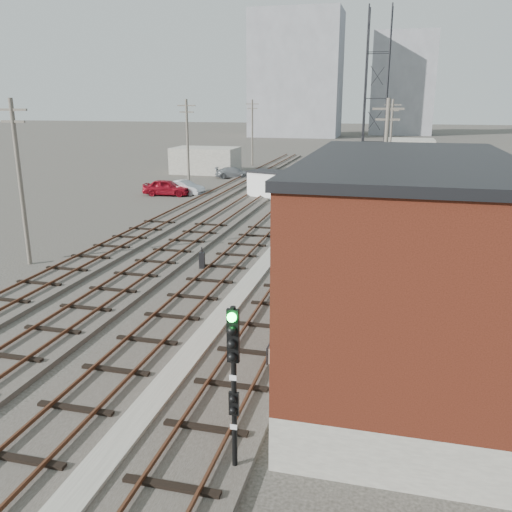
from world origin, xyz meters
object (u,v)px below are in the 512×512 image
(signal_mast, at_px, (233,377))
(switch_stand, at_px, (202,261))
(car_red, at_px, (167,187))
(car_silver, at_px, (184,187))
(car_grey, at_px, (234,173))
(site_trailer, at_px, (281,185))

(signal_mast, xyz_separation_m, switch_stand, (-6.29, 15.29, -2.02))
(switch_stand, relative_size, car_red, 0.28)
(switch_stand, distance_m, car_red, 25.00)
(signal_mast, distance_m, car_silver, 41.84)
(car_grey, bearing_deg, car_red, 156.53)
(signal_mast, distance_m, switch_stand, 16.65)
(car_grey, bearing_deg, signal_mast, -174.77)
(car_red, relative_size, car_grey, 1.03)
(signal_mast, height_order, site_trailer, signal_mast)
(signal_mast, relative_size, site_trailer, 0.67)
(signal_mast, distance_m, car_grey, 52.91)
(car_red, xyz_separation_m, car_silver, (1.42, 0.98, -0.10))
(car_silver, bearing_deg, signal_mast, -143.03)
(signal_mast, distance_m, car_red, 41.53)
(car_grey, bearing_deg, site_trailer, -157.89)
(switch_stand, height_order, site_trailer, site_trailer)
(signal_mast, bearing_deg, car_silver, 113.09)
(switch_stand, height_order, car_red, car_red)
(switch_stand, relative_size, car_silver, 0.31)
(switch_stand, distance_m, car_silver, 25.27)
(car_red, bearing_deg, site_trailer, -91.25)
(signal_mast, height_order, car_red, signal_mast)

